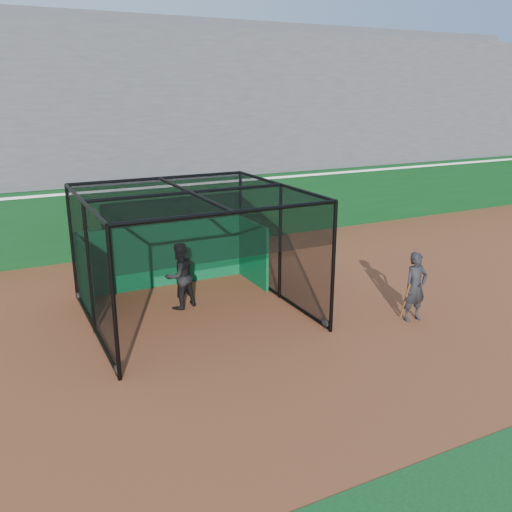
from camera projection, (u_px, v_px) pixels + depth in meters
name	position (u px, v px, depth m)	size (l,w,h in m)	color
ground	(256.00, 341.00, 12.61)	(120.00, 120.00, 0.00)	brown
outfield_wall	(150.00, 216.00, 19.50)	(50.00, 0.50, 2.50)	#093613
grandstand	(119.00, 120.00, 21.79)	(50.00, 7.85, 8.95)	#4C4C4F
batting_cage	(192.00, 255.00, 13.76)	(5.20, 5.18, 3.20)	black
batter	(180.00, 276.00, 14.33)	(0.87, 0.68, 1.80)	black
on_deck_player	(415.00, 287.00, 13.55)	(0.66, 0.46, 1.78)	black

